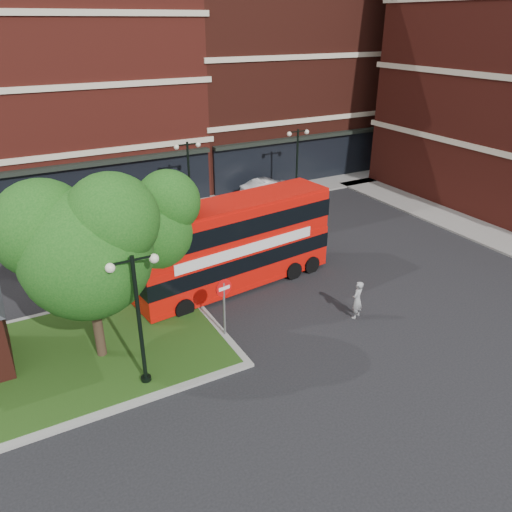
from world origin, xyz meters
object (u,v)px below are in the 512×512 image
car_silver (50,224)px  woman (357,300)px  car_white (269,188)px  bus (234,238)px

car_silver → woman: bearing=-145.8°
car_silver → car_white: 14.96m
woman → car_silver: size_ratio=0.39×
bus → car_silver: bearing=115.3°
woman → car_white: (4.84, 15.90, -0.19)m
car_silver → car_white: (14.96, 0.00, -0.08)m
bus → car_white: bus is taller
bus → woman: 6.30m
bus → woman: size_ratio=5.83×
car_white → bus: bearing=144.2°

